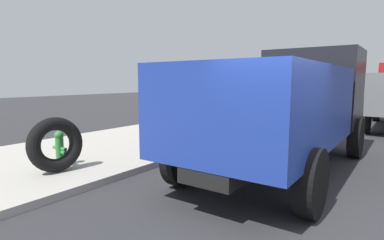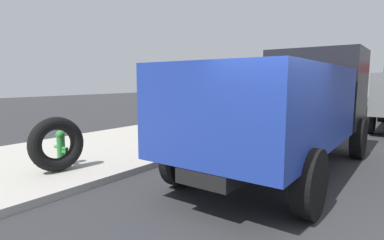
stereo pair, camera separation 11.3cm
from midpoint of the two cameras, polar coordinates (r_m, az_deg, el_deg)
name	(u,v)px [view 1 (the left image)]	position (r m, az deg, el deg)	size (l,w,h in m)	color
ground_plane	(317,230)	(4.95, 21.59, -18.50)	(80.00, 80.00, 0.00)	#2D2D30
sidewalk_curb	(59,158)	(8.90, -23.84, -6.56)	(36.00, 5.00, 0.15)	#ADA89E
fire_hydrant	(60,147)	(7.75, -23.76, -4.65)	(0.21, 0.47, 0.82)	#2D8438
loose_tire	(56,145)	(7.24, -24.44, -4.19)	(1.19, 1.19, 0.28)	black
stop_sign	(179,95)	(8.86, -2.71, 4.74)	(0.76, 0.08, 2.25)	gray
dump_truck_blue	(287,102)	(7.67, 16.86, 3.25)	(7.01, 2.82, 3.00)	#1E3899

